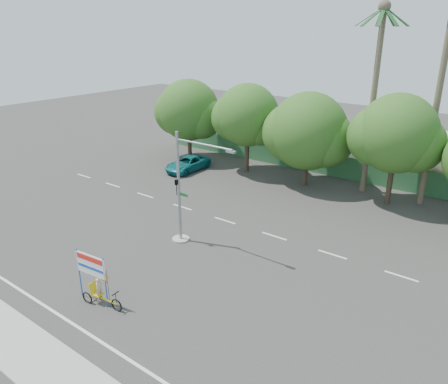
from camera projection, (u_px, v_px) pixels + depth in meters
The scene contains 14 objects.
ground at pixel (165, 280), 23.35m from camera, with size 120.00×120.00×0.00m, color #33302D.
sidewalk_near at pixel (35, 359), 17.74m from camera, with size 50.00×2.40×0.12m, color gray.
fence at pixel (333, 166), 39.01m from camera, with size 38.00×0.08×2.00m, color #336B3D.
building_left at pixel (266, 130), 47.63m from camera, with size 12.00×8.00×4.00m, color #B6A790.
building_right at pixel (443, 161), 37.57m from camera, with size 14.00×8.00×3.60m, color #B6A790.
tree_far_left at pixel (188, 112), 42.97m from camera, with size 7.14×6.00×7.96m.
tree_left at pixel (247, 117), 38.92m from camera, with size 6.66×5.60×8.07m.
tree_center at pixel (307, 133), 35.75m from camera, with size 7.62×6.40×7.85m.
tree_right at pixel (396, 136), 31.53m from camera, with size 6.90×5.80×8.36m.
palm_tall at pixel (444, 61), 29.63m from camera, with size 3.73×3.79×17.45m.
palm_short at pixel (376, 81), 32.73m from camera, with size 3.73×3.79×14.45m.
traffic_signal at pixel (183, 198), 26.51m from camera, with size 4.72×1.10×7.00m.
trike_billboard at pixel (97, 284), 21.05m from camera, with size 2.75×0.73×2.71m.
pickup_truck at pixel (188, 164), 40.68m from camera, with size 2.20×4.77×1.33m, color #0F686B.
Camera 1 is at (14.66, -14.14, 12.75)m, focal length 35.00 mm.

